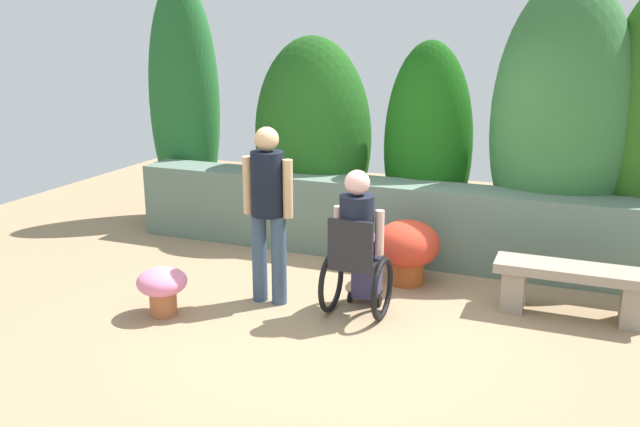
{
  "coord_description": "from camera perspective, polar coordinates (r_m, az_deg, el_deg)",
  "views": [
    {
      "loc": [
        1.92,
        -5.32,
        2.51
      ],
      "look_at": [
        -0.28,
        0.22,
        0.85
      ],
      "focal_mm": 38.01,
      "sensor_mm": 36.0,
      "label": 1
    }
  ],
  "objects": [
    {
      "name": "person_in_wheelchair",
      "position": [
        5.97,
        3.24,
        -2.89
      ],
      "size": [
        0.53,
        0.66,
        1.33
      ],
      "rotation": [
        0.0,
        0.0,
        -0.09
      ],
      "color": "black",
      "rests_on": "ground"
    },
    {
      "name": "person_standing_companion",
      "position": [
        6.14,
        -4.41,
        0.81
      ],
      "size": [
        0.49,
        0.3,
        1.65
      ],
      "rotation": [
        0.0,
        0.0,
        0.25
      ],
      "color": "#374D66",
      "rests_on": "ground"
    },
    {
      "name": "stone_retaining_wall",
      "position": [
        7.52,
        6.04,
        -0.58
      ],
      "size": [
        6.15,
        0.53,
        0.86
      ],
      "primitive_type": "cube",
      "color": "slate",
      "rests_on": "ground"
    },
    {
      "name": "hedge_backdrop",
      "position": [
        7.78,
        9.71,
        7.13
      ],
      "size": [
        6.66,
        1.03,
        3.11
      ],
      "color": "#215F2A",
      "rests_on": "ground"
    },
    {
      "name": "flower_pot_purple_near",
      "position": [
        6.81,
        7.36,
        -2.87
      ],
      "size": [
        0.65,
        0.65,
        0.65
      ],
      "color": "#AA5020",
      "rests_on": "ground"
    },
    {
      "name": "ground_plane",
      "position": [
        6.19,
        1.7,
        -8.37
      ],
      "size": [
        11.8,
        11.8,
        0.0
      ],
      "primitive_type": "plane",
      "color": "#997D5C"
    },
    {
      "name": "stone_bench",
      "position": [
        6.42,
        20.52,
        -5.59
      ],
      "size": [
        1.36,
        0.39,
        0.47
      ],
      "rotation": [
        0.0,
        0.0,
        -0.08
      ],
      "color": "gray",
      "rests_on": "ground"
    },
    {
      "name": "flower_pot_terracotta_by_wall",
      "position": [
        6.21,
        -13.14,
        -5.98
      ],
      "size": [
        0.45,
        0.45,
        0.44
      ],
      "color": "#AC6039",
      "rests_on": "ground"
    }
  ]
}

